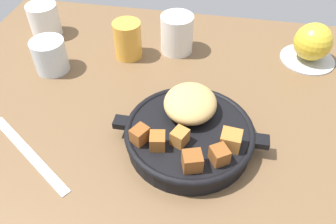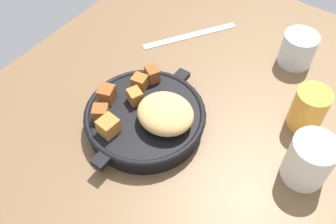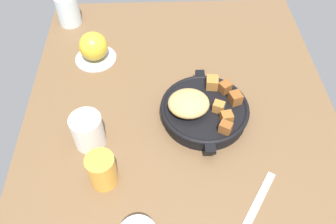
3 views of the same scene
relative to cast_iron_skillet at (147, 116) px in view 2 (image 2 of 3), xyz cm
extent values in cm
cube|color=brown|center=(-1.14, 5.34, -4.03)|extent=(104.10, 78.54, 2.40)
cylinder|color=black|center=(0.04, -0.40, -1.02)|extent=(20.98, 20.98, 3.61)
torus|color=black|center=(0.04, -0.40, 0.49)|extent=(21.76, 21.76, 1.20)
cube|color=black|center=(11.74, -0.40, 0.24)|extent=(2.64, 2.40, 1.20)
cube|color=black|center=(-11.65, -0.40, 0.24)|extent=(2.64, 2.40, 1.20)
ellipsoid|color=tan|center=(-0.51, 3.68, 2.90)|extent=(9.03, 9.89, 4.25)
cube|color=#935623|center=(-4.42, -4.90, 2.07)|extent=(2.81, 2.95, 2.58)
cube|color=#A86B2D|center=(-0.67, -3.46, 2.06)|extent=(3.09, 3.26, 2.57)
cube|color=brown|center=(1.41, -7.87, 2.20)|extent=(3.52, 3.40, 2.84)
cube|color=#A86B2D|center=(6.75, -2.83, 2.24)|extent=(3.42, 3.24, 2.91)
cube|color=brown|center=(5.25, -5.91, 2.08)|extent=(3.46, 3.50, 2.59)
cube|color=brown|center=(-7.40, -4.21, 2.13)|extent=(3.24, 3.42, 2.69)
cube|color=silver|center=(-26.08, -7.49, -2.65)|extent=(19.51, 13.93, 0.36)
cylinder|color=silver|center=(-31.63, 15.15, 0.64)|extent=(7.06, 7.06, 6.94)
cylinder|color=gold|center=(-16.91, 23.04, 1.26)|extent=(6.10, 6.10, 8.17)
cylinder|color=silver|center=(-6.68, 27.05, 1.47)|extent=(7.22, 7.22, 8.59)
camera|label=1|loc=(3.50, -38.70, 42.64)|focal=36.68mm
camera|label=2|loc=(31.07, 26.33, 51.01)|focal=39.18mm
camera|label=3|loc=(-54.57, 10.59, 65.27)|focal=37.35mm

